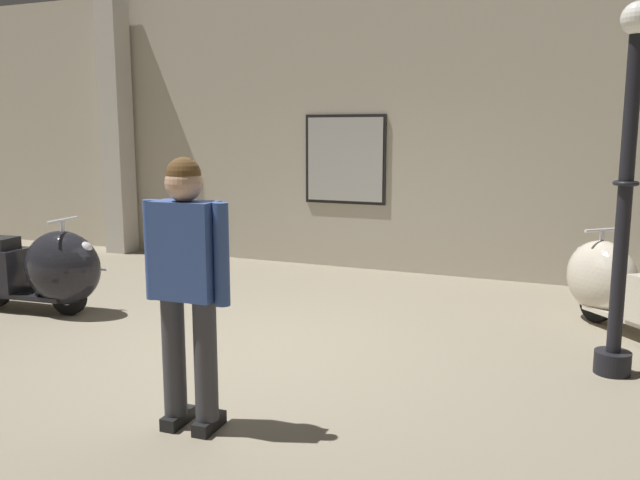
{
  "coord_description": "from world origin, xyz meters",
  "views": [
    {
      "loc": [
        2.71,
        -4.88,
        1.9
      ],
      "look_at": [
        0.13,
        1.2,
        0.81
      ],
      "focal_mm": 37.08,
      "sensor_mm": 36.0,
      "label": 1
    }
  ],
  "objects": [
    {
      "name": "ground_plane",
      "position": [
        0.0,
        0.0,
        0.0
      ],
      "size": [
        60.0,
        60.0,
        0.0
      ],
      "primitive_type": "plane",
      "color": "gray"
    },
    {
      "name": "showroom_back_wall",
      "position": [
        -0.15,
        3.76,
        1.98
      ],
      "size": [
        18.0,
        0.63,
        3.97
      ],
      "color": "#BCB29E",
      "rests_on": "ground"
    },
    {
      "name": "scooter_0",
      "position": [
        -2.64,
        0.23,
        0.46
      ],
      "size": [
        1.69,
        0.62,
        1.01
      ],
      "rotation": [
        0.0,
        0.0,
        0.09
      ],
      "color": "black",
      "rests_on": "ground"
    },
    {
      "name": "scooter_1",
      "position": [
        2.96,
        1.91,
        0.44
      ],
      "size": [
        1.4,
        1.44,
        0.96
      ],
      "rotation": [
        0.0,
        0.0,
        2.33
      ],
      "color": "black",
      "rests_on": "ground"
    },
    {
      "name": "lamppost",
      "position": [
        2.9,
        0.62,
        1.42
      ],
      "size": [
        0.28,
        0.28,
        2.84
      ],
      "color": "black",
      "rests_on": "ground"
    },
    {
      "name": "visitor_1",
      "position": [
        0.38,
        -1.51,
        1.01
      ],
      "size": [
        0.59,
        0.29,
        1.75
      ],
      "rotation": [
        0.0,
        0.0,
        1.61
      ],
      "color": "black",
      "rests_on": "ground"
    }
  ]
}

